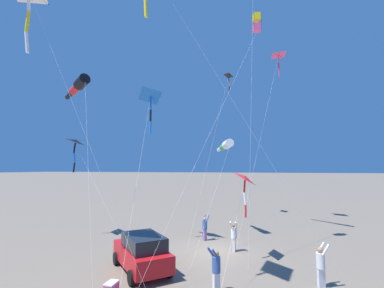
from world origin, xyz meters
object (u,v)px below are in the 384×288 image
(person_child_green_jacket, at_px, (234,235))
(cooler_box, at_px, (111,287))
(kite_delta_white_trailing, at_px, (279,56))
(kite_delta_small_distant, at_px, (229,76))
(person_adult_flyer, at_px, (205,227))
(kite_box_long_streamer_right, at_px, (257,23))
(person_bystander_far, at_px, (321,263))
(kite_delta_magenta_far_left, at_px, (246,179))
(kite_windsock_orange_high_right, at_px, (78,86))
(kite_windsock_blue_topmost, at_px, (226,146))
(kite_delta_checkered_midright, at_px, (76,142))
(person_child_grey_jacket, at_px, (216,267))
(parked_car, at_px, (142,252))
(kite_delta_yellow_midlevel, at_px, (151,97))

(person_child_green_jacket, bearing_deg, cooler_box, -31.43)
(kite_delta_white_trailing, bearing_deg, kite_delta_small_distant, -102.88)
(person_adult_flyer, distance_m, kite_box_long_streamer_right, 15.27)
(person_child_green_jacket, height_order, person_bystander_far, person_bystander_far)
(cooler_box, distance_m, person_bystander_far, 9.15)
(kite_delta_magenta_far_left, bearing_deg, person_child_green_jacket, -146.81)
(person_bystander_far, relative_size, kite_delta_white_trailing, 0.11)
(kite_delta_magenta_far_left, relative_size, kite_windsock_orange_high_right, 0.66)
(cooler_box, distance_m, kite_delta_magenta_far_left, 8.84)
(kite_delta_magenta_far_left, xyz_separation_m, kite_windsock_blue_topmost, (-5.49, -1.97, 2.47))
(kite_box_long_streamer_right, bearing_deg, kite_windsock_blue_topmost, -131.49)
(kite_delta_small_distant, bearing_deg, kite_delta_white_trailing, 77.12)
(person_bystander_far, height_order, kite_delta_white_trailing, kite_delta_white_trailing)
(kite_delta_checkered_midright, bearing_deg, kite_delta_small_distant, 138.97)
(kite_delta_small_distant, bearing_deg, person_bystander_far, 20.47)
(cooler_box, xyz_separation_m, kite_delta_magenta_far_left, (-5.67, 5.20, 4.35))
(cooler_box, relative_size, kite_windsock_orange_high_right, 0.06)
(person_child_green_jacket, distance_m, kite_windsock_orange_high_right, 14.10)
(kite_windsock_orange_high_right, bearing_deg, cooler_box, 51.97)
(kite_windsock_blue_topmost, bearing_deg, person_bystander_far, 33.31)
(kite_windsock_blue_topmost, height_order, kite_box_long_streamer_right, kite_box_long_streamer_right)
(person_bystander_far, xyz_separation_m, kite_windsock_blue_topmost, (-8.21, -5.40, 6.01))
(person_adult_flyer, bearing_deg, kite_delta_white_trailing, 147.61)
(cooler_box, height_order, person_child_green_jacket, person_child_green_jacket)
(kite_windsock_orange_high_right, bearing_deg, person_child_grey_jacket, 72.40)
(parked_car, height_order, kite_delta_magenta_far_left, kite_delta_magenta_far_left)
(kite_windsock_orange_high_right, relative_size, kite_delta_checkered_midright, 1.47)
(person_child_grey_jacket, distance_m, kite_delta_magenta_far_left, 5.75)
(kite_windsock_blue_topmost, relative_size, kite_box_long_streamer_right, 0.59)
(cooler_box, relative_size, person_adult_flyer, 0.35)
(person_bystander_far, height_order, kite_delta_yellow_midlevel, kite_delta_yellow_midlevel)
(kite_windsock_blue_topmost, bearing_deg, kite_delta_white_trailing, 147.22)
(person_child_green_jacket, xyz_separation_m, kite_windsock_blue_topmost, (-4.11, -1.07, 6.01))
(kite_delta_magenta_far_left, height_order, kite_delta_checkered_midright, kite_delta_checkered_midright)
(kite_windsock_orange_high_right, bearing_deg, kite_delta_yellow_midlevel, 130.89)
(kite_delta_yellow_midlevel, bearing_deg, person_child_grey_jacket, 43.23)
(kite_delta_white_trailing, relative_size, kite_box_long_streamer_right, 1.06)
(person_child_green_jacket, height_order, kite_delta_small_distant, kite_delta_small_distant)
(cooler_box, distance_m, kite_box_long_streamer_right, 18.77)
(cooler_box, bearing_deg, kite_delta_yellow_midlevel, -166.88)
(kite_delta_white_trailing, relative_size, kite_windsock_blue_topmost, 1.78)
(person_child_grey_jacket, bearing_deg, kite_delta_checkered_midright, -116.60)
(kite_delta_checkered_midright, bearing_deg, kite_box_long_streamer_right, 95.23)
(parked_car, bearing_deg, kite_delta_white_trailing, 154.21)
(person_adult_flyer, relative_size, kite_delta_checkered_midright, 0.23)
(kite_delta_yellow_midlevel, relative_size, kite_windsock_blue_topmost, 1.14)
(kite_delta_magenta_far_left, relative_size, kite_delta_yellow_midlevel, 0.66)
(person_child_green_jacket, xyz_separation_m, kite_box_long_streamer_right, (-1.71, 1.64, 14.69))
(kite_delta_white_trailing, distance_m, kite_windsock_orange_high_right, 20.41)
(kite_box_long_streamer_right, bearing_deg, parked_car, -42.47)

